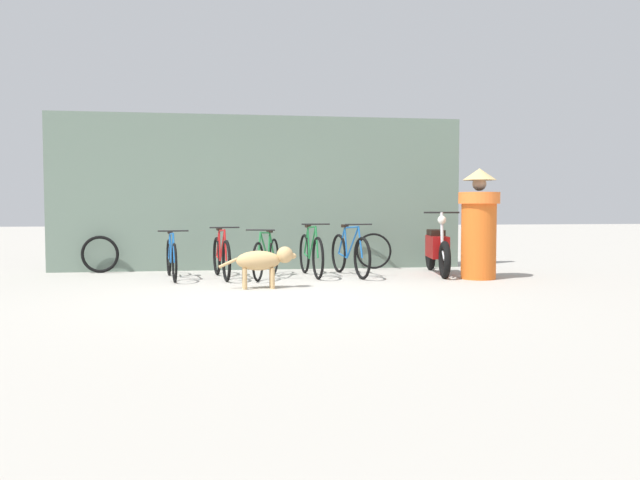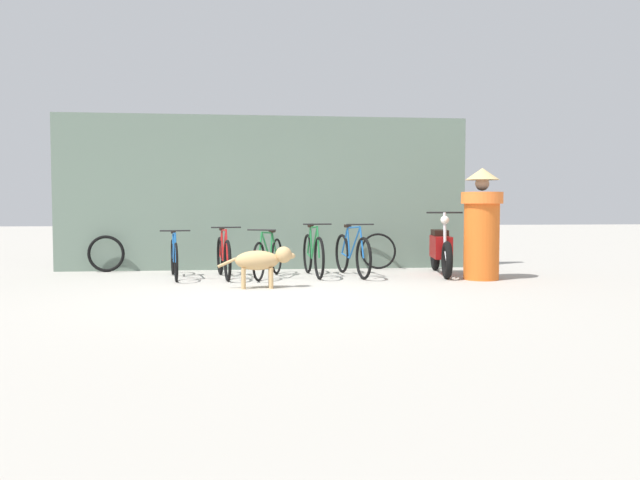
# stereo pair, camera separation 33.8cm
# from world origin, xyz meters

# --- Properties ---
(ground_plane) EXTENTS (60.00, 60.00, 0.00)m
(ground_plane) POSITION_xyz_m (0.00, 0.00, 0.00)
(ground_plane) COLOR #ADA89E
(shop_wall_back) EXTENTS (7.46, 0.20, 2.79)m
(shop_wall_back) POSITION_xyz_m (0.00, 3.39, 1.39)
(shop_wall_back) COLOR slate
(shop_wall_back) RESTS_ON ground
(bicycle_0) EXTENTS (0.46, 1.63, 0.79)m
(bicycle_0) POSITION_xyz_m (-1.49, 2.05, 0.33)
(bicycle_0) COLOR black
(bicycle_0) RESTS_ON ground
(bicycle_1) EXTENTS (0.46, 1.61, 0.84)m
(bicycle_1) POSITION_xyz_m (-0.71, 2.02, 0.34)
(bicycle_1) COLOR black
(bicycle_1) RESTS_ON ground
(bicycle_2) EXTENTS (0.60, 1.59, 0.80)m
(bicycle_2) POSITION_xyz_m (0.01, 1.98, 0.33)
(bicycle_2) COLOR black
(bicycle_2) RESTS_ON ground
(bicycle_3) EXTENTS (0.46, 1.63, 0.88)m
(bicycle_3) POSITION_xyz_m (0.75, 2.11, 0.36)
(bicycle_3) COLOR black
(bicycle_3) RESTS_ON ground
(bicycle_4) EXTENTS (0.47, 1.73, 0.87)m
(bicycle_4) POSITION_xyz_m (1.39, 2.07, 0.36)
(bicycle_4) COLOR black
(bicycle_4) RESTS_ON ground
(motorcycle) EXTENTS (0.58, 1.94, 1.06)m
(motorcycle) POSITION_xyz_m (2.91, 2.12, 0.42)
(motorcycle) COLOR black
(motorcycle) RESTS_ON ground
(stray_dog) EXTENTS (1.09, 0.30, 0.58)m
(stray_dog) POSITION_xyz_m (-0.10, 0.68, 0.39)
(stray_dog) COLOR tan
(stray_dog) RESTS_ON ground
(person_in_robes) EXTENTS (0.88, 0.88, 1.75)m
(person_in_robes) POSITION_xyz_m (3.33, 1.35, 0.87)
(person_in_robes) COLOR orange
(person_in_robes) RESTS_ON ground
(spare_tire_left) EXTENTS (0.63, 0.28, 0.66)m
(spare_tire_left) POSITION_xyz_m (2.05, 3.14, 0.33)
(spare_tire_left) COLOR black
(spare_tire_left) RESTS_ON ground
(spare_tire_right) EXTENTS (0.65, 0.09, 0.65)m
(spare_tire_right) POSITION_xyz_m (-2.79, 3.14, 0.32)
(spare_tire_right) COLOR black
(spare_tire_right) RESTS_ON ground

